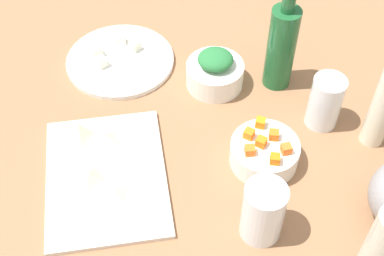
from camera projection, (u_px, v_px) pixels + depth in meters
The scene contains 25 objects.
tabletop at pixel (192, 149), 109.44cm from camera, with size 190.00×190.00×3.00cm, color #8F6443.
cutting_board at pixel (106, 177), 102.43cm from camera, with size 30.13×22.70×1.00cm, color silver.
plate_tofu at pixel (120, 61), 123.69cm from camera, with size 24.80×24.80×1.20cm, color white.
bowl_greens at pixel (215, 75), 117.47cm from camera, with size 12.64×12.64×5.59cm, color white.
bowl_carrots at pixel (264, 153), 103.58cm from camera, with size 13.36×13.36×5.08cm, color white.
bottle_1 at pixel (281, 46), 112.16cm from camera, with size 6.17×6.17×25.04cm.
bottle_2 at pixel (378, 254), 80.20cm from camera, with size 5.26×5.26×25.20cm.
drinking_glass_0 at pixel (263, 212), 90.74cm from camera, with size 7.39×7.39×12.37cm, color white.
drinking_glass_1 at pixel (325, 102), 107.81cm from camera, with size 6.69×6.69×11.84cm, color white.
carrot_cube_0 at pixel (249, 134), 102.25cm from camera, with size 1.80×1.80×1.80cm, color orange.
carrot_cube_1 at pixel (250, 150), 99.62cm from camera, with size 1.80×1.80×1.80cm, color orange.
carrot_cube_2 at pixel (274, 135), 102.07cm from camera, with size 1.80×1.80×1.80cm, color orange.
carrot_cube_3 at pixel (260, 123), 104.09cm from camera, with size 1.80×1.80×1.80cm, color orange.
carrot_cube_4 at pixel (261, 142), 100.95cm from camera, with size 1.80×1.80×1.80cm, color orange.
carrot_cube_5 at pixel (286, 149), 99.85cm from camera, with size 1.80×1.80×1.80cm, color orange.
carrot_cube_6 at pixel (275, 159), 98.31cm from camera, with size 1.80×1.80×1.80cm, color orange.
chopped_greens_mound at pixel (216, 59), 114.03cm from camera, with size 7.69×7.32×3.46cm, color #287339.
tofu_cube_0 at pixel (135, 46), 124.50cm from camera, with size 2.20×2.20×2.20cm, color silver.
tofu_cube_1 at pixel (101, 62), 120.79cm from camera, with size 2.20×2.20×2.20cm, color white.
tofu_cube_2 at pixel (121, 40), 125.95cm from camera, with size 2.20×2.20×2.20cm, color white.
tofu_cube_3 at pixel (97, 52), 123.13cm from camera, with size 2.20×2.20×2.20cm, color white.
dumpling_0 at pixel (79, 131), 107.27cm from camera, with size 4.59×4.44×2.97cm, color beige.
dumpling_1 at pixel (105, 138), 106.40cm from camera, with size 5.58×4.76×2.38cm, color beige.
dumpling_2 at pixel (115, 193), 98.24cm from camera, with size 4.29×3.97×2.01cm, color beige.
dumpling_3 at pixel (90, 177), 100.04cm from camera, with size 5.03×4.72×2.86cm, color beige.
Camera 1 is at (67.29, -9.42, 87.39)cm, focal length 49.96 mm.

